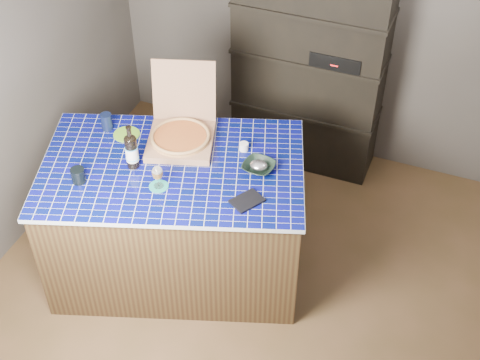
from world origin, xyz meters
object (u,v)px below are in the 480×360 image
at_px(dvd_case, 247,201).
at_px(bowl, 259,167).
at_px(mead_bottle, 132,151).
at_px(kitchen_island, 176,217).
at_px(pizza_box, 181,134).
at_px(wine_glass, 157,173).

bearing_deg(dvd_case, bowl, 128.35).
distance_m(mead_bottle, dvd_case, 0.83).
height_order(kitchen_island, mead_bottle, mead_bottle).
bearing_deg(pizza_box, kitchen_island, -96.14).
xyz_separation_m(pizza_box, bowl, (0.60, -0.08, -0.04)).
distance_m(kitchen_island, pizza_box, 0.60).
height_order(kitchen_island, dvd_case, dvd_case).
height_order(mead_bottle, dvd_case, mead_bottle).
height_order(wine_glass, bowl, wine_glass).
bearing_deg(kitchen_island, pizza_box, 82.64).
relative_size(mead_bottle, dvd_case, 1.68).
distance_m(kitchen_island, mead_bottle, 0.65).
distance_m(pizza_box, mead_bottle, 0.40).
bearing_deg(bowl, mead_bottle, -161.20).
xyz_separation_m(mead_bottle, wine_glass, (0.25, -0.12, -0.01)).
relative_size(dvd_case, bowl, 0.94).
bearing_deg(bowl, kitchen_island, -162.48).
bearing_deg(dvd_case, pizza_box, 179.41).
bearing_deg(mead_bottle, pizza_box, 62.41).
relative_size(kitchen_island, bowl, 9.67).
bearing_deg(dvd_case, wine_glass, -141.19).
xyz_separation_m(dvd_case, bowl, (-0.04, 0.31, 0.02)).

